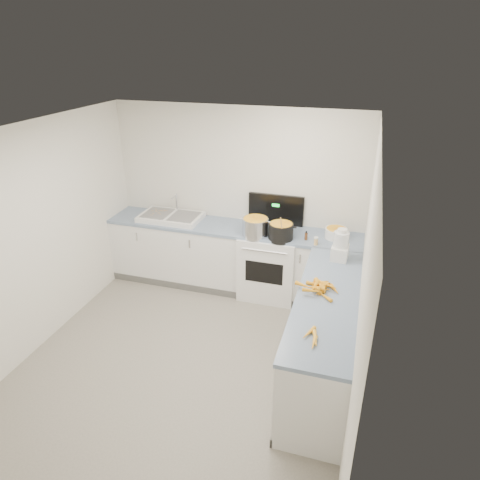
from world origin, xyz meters
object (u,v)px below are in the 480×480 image
(food_processor, at_px, (340,246))
(sink, at_px, (171,217))
(black_pot, at_px, (281,232))
(mixing_bowl, at_px, (336,233))
(stove, at_px, (270,263))
(steel_pot, at_px, (255,227))
(extract_bottle, at_px, (306,236))
(spice_jar, at_px, (316,242))

(food_processor, bearing_deg, sink, 167.25)
(sink, distance_m, black_pot, 1.63)
(mixing_bowl, bearing_deg, stove, -176.33)
(steel_pot, relative_size, extract_bottle, 3.53)
(steel_pot, relative_size, food_processor, 0.90)
(stove, bearing_deg, food_processor, -29.28)
(steel_pot, bearing_deg, stove, 41.25)
(black_pot, height_order, spice_jar, black_pot)
(stove, bearing_deg, black_pot, -44.97)
(extract_bottle, height_order, food_processor, food_processor)
(extract_bottle, height_order, spice_jar, extract_bottle)
(sink, height_order, black_pot, sink)
(stove, height_order, steel_pot, stove)
(mixing_bowl, xyz_separation_m, spice_jar, (-0.22, -0.28, -0.02))
(sink, xyz_separation_m, mixing_bowl, (2.29, 0.04, 0.03))
(sink, bearing_deg, extract_bottle, -3.94)
(stove, relative_size, extract_bottle, 14.04)
(mixing_bowl, relative_size, spice_jar, 3.24)
(black_pot, distance_m, food_processor, 0.85)
(steel_pot, distance_m, extract_bottle, 0.66)
(black_pot, bearing_deg, steel_pot, 177.31)
(spice_jar, bearing_deg, extract_bottle, 142.94)
(stove, height_order, spice_jar, stove)
(spice_jar, xyz_separation_m, food_processor, (0.31, -0.30, 0.12))
(extract_bottle, bearing_deg, mixing_bowl, 25.72)
(sink, relative_size, black_pot, 2.72)
(black_pot, bearing_deg, stove, 135.03)
(extract_bottle, bearing_deg, stove, 166.37)
(spice_jar, height_order, food_processor, food_processor)
(black_pot, height_order, extract_bottle, black_pot)
(mixing_bowl, distance_m, extract_bottle, 0.40)
(sink, distance_m, extract_bottle, 1.94)
(black_pot, distance_m, extract_bottle, 0.32)
(stove, relative_size, spice_jar, 15.63)
(mixing_bowl, bearing_deg, black_pot, -161.86)
(mixing_bowl, height_order, food_processor, food_processor)
(extract_bottle, bearing_deg, spice_jar, -37.06)
(stove, height_order, extract_bottle, stove)
(spice_jar, bearing_deg, mixing_bowl, 51.86)
(stove, xyz_separation_m, food_processor, (0.93, -0.52, 0.63))
(sink, distance_m, steel_pot, 1.29)
(steel_pot, distance_m, spice_jar, 0.80)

